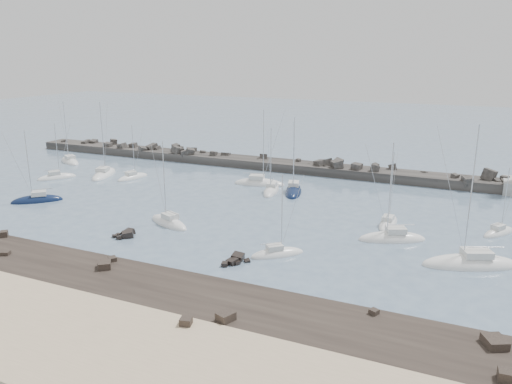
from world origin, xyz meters
TOP-DOWN VIEW (x-y plane):
  - ground at (0.00, 0.00)m, footprint 400.00×400.00m
  - sand_strip at (0.00, -32.00)m, footprint 140.00×14.00m
  - rock_shelf at (-0.06, -21.98)m, footprint 140.00×12.08m
  - rock_cluster_near at (-4.35, -8.90)m, footprint 3.11×3.47m
  - rock_cluster_far at (13.29, -10.79)m, footprint 2.83×3.45m
  - breakwater at (-7.39, 37.99)m, footprint 115.00×6.94m
  - sailboat_0 at (-38.04, 11.77)m, footprint 6.10×7.57m
  - sailboat_1 at (-31.09, 17.70)m, footprint 6.42×10.71m
  - sailboat_2 at (-28.85, -1.74)m, footprint 7.81×7.50m
  - sailboat_3 at (-24.13, 18.07)m, footprint 3.99×7.58m
  - sailboat_4 at (1.09, 23.97)m, footprint 10.23×5.06m
  - sailboat_5 at (-1.88, -2.39)m, footprint 8.71×5.69m
  - sailboat_6 at (5.21, 20.06)m, footprint 4.08×8.39m
  - sailboat_7 at (17.05, -6.79)m, footprint 6.64×6.25m
  - sailboat_8 at (8.93, 21.52)m, footprint 5.48×9.77m
  - sailboat_9 at (29.30, 4.39)m, footprint 9.43×6.31m
  - sailboat_10 at (27.70, 10.61)m, footprint 2.53×7.43m
  - sailboat_11 at (39.23, -0.32)m, footprint 12.03×7.86m
  - sailboat_12 at (42.47, 13.00)m, footprint 5.12×6.39m
  - sailboat_13 at (-47.12, 24.80)m, footprint 9.63×7.38m

SIDE VIEW (x-z plane):
  - ground at x=0.00m, z-range 0.00..0.00m
  - sand_strip at x=0.00m, z-range -0.50..0.50m
  - rock_shelf at x=-0.06m, z-range -0.92..0.96m
  - rock_cluster_near at x=-4.35m, z-range -0.78..0.99m
  - sailboat_10 at x=27.70m, z-range -5.71..5.96m
  - sailboat_7 at x=17.05m, z-range -5.43..5.69m
  - sailboat_12 at x=42.47m, z-range -4.97..5.23m
  - sailboat_3 at x=-24.13m, z-range -5.64..5.91m
  - sailboat_13 at x=-47.12m, z-range -7.30..7.57m
  - sailboat_0 at x=-38.04m, z-range -5.88..6.16m
  - sailboat_1 at x=-31.09m, z-range -7.90..8.18m
  - sailboat_6 at x=5.21m, z-range -6.29..6.58m
  - sailboat_5 at x=-1.88m, z-range -6.53..6.83m
  - sailboat_4 at x=1.09m, z-range -7.60..7.91m
  - sailboat_11 at x=39.23m, z-range -8.90..9.21m
  - sailboat_2 at x=-28.85m, z-range -6.47..6.78m
  - sailboat_9 at x=29.30m, z-range -7.08..7.38m
  - sailboat_8 at x=8.93m, z-range -7.27..7.59m
  - rock_cluster_far at x=13.29m, z-range -0.58..0.95m
  - breakwater at x=-7.39m, z-range -2.39..3.03m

